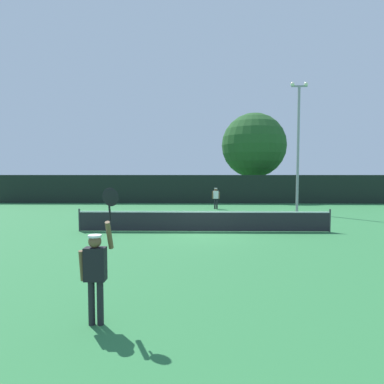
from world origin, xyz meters
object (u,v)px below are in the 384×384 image
at_px(light_pole, 298,140).
at_px(parked_car_mid, 170,191).
at_px(player_serving, 96,265).
at_px(tennis_ball, 182,225).
at_px(parked_car_near, 129,190).
at_px(large_tree, 254,146).
at_px(player_receiving, 216,196).

height_order(light_pole, parked_car_mid, light_pole).
relative_size(player_serving, light_pole, 0.28).
xyz_separation_m(tennis_ball, parked_car_near, (-6.97, 19.93, 0.74)).
xyz_separation_m(light_pole, large_tree, (-1.00, 11.84, 0.58)).
height_order(tennis_ball, parked_car_mid, parked_car_mid).
bearing_deg(player_serving, player_receiving, 80.42).
height_order(player_receiving, tennis_ball, player_receiving).
bearing_deg(light_pole, player_receiving, 156.89).
bearing_deg(player_receiving, tennis_ball, 74.43).
bearing_deg(light_pole, parked_car_near, 135.63).
xyz_separation_m(tennis_ball, parked_car_mid, (-2.23, 19.23, 0.74)).
bearing_deg(parked_car_mid, player_serving, -96.19).
relative_size(light_pole, parked_car_near, 2.08).
bearing_deg(large_tree, parked_car_near, 169.68).
relative_size(player_receiving, light_pole, 0.18).
bearing_deg(parked_car_near, parked_car_mid, -6.18).
relative_size(player_receiving, parked_car_near, 0.37).
bearing_deg(player_receiving, light_pole, 156.89).
height_order(player_serving, tennis_ball, player_serving).
height_order(large_tree, parked_car_mid, large_tree).
xyz_separation_m(player_receiving, large_tree, (4.46, 9.51, 4.63)).
bearing_deg(light_pole, large_tree, 94.85).
bearing_deg(player_receiving, large_tree, -115.13).
height_order(tennis_ball, light_pole, light_pole).
height_order(light_pole, large_tree, large_tree).
bearing_deg(tennis_ball, player_serving, -95.20).
bearing_deg(player_serving, large_tree, 74.97).
distance_m(player_serving, tennis_ball, 11.31).
bearing_deg(large_tree, player_serving, -105.03).
bearing_deg(tennis_ball, parked_car_mid, 96.62).
bearing_deg(tennis_ball, large_tree, 69.07).
distance_m(player_receiving, large_tree, 11.48).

